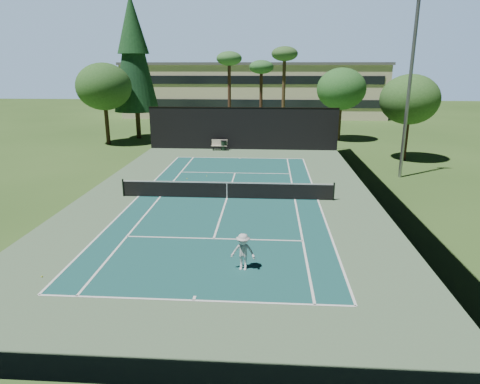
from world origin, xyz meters
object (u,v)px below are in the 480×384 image
at_px(tennis_net, 227,189).
at_px(tennis_ball_b, 187,179).
at_px(tennis_ball_a, 42,277).
at_px(tennis_ball_c, 281,186).
at_px(tennis_ball_d, 207,176).
at_px(player, 243,252).
at_px(trash_bin, 224,145).
at_px(park_bench, 219,145).

distance_m(tennis_net, tennis_ball_b, 5.51).
xyz_separation_m(tennis_ball_a, tennis_ball_c, (9.43, 13.50, -0.00)).
bearing_deg(tennis_ball_d, tennis_net, -69.21).
distance_m(tennis_ball_a, tennis_ball_b, 15.24).
bearing_deg(tennis_ball_d, tennis_ball_a, -104.30).
distance_m(player, tennis_ball_d, 15.13).
xyz_separation_m(tennis_net, player, (1.55, -9.41, 0.20)).
bearing_deg(trash_bin, tennis_net, -83.37).
xyz_separation_m(tennis_ball_b, park_bench, (1.08, 11.05, 0.51)).
height_order(tennis_net, trash_bin, tennis_net).
distance_m(tennis_net, trash_bin, 15.52).
bearing_deg(tennis_ball_d, player, -76.40).
bearing_deg(trash_bin, tennis_ball_c, -67.52).
distance_m(tennis_net, tennis_ball_c, 4.49).
bearing_deg(player, tennis_ball_c, 90.60).
xyz_separation_m(tennis_ball_c, trash_bin, (-5.17, 12.50, 0.45)).
bearing_deg(tennis_net, tennis_ball_c, 40.72).
bearing_deg(tennis_net, player, -80.65).
bearing_deg(tennis_ball_b, park_bench, 84.42).
relative_size(tennis_ball_c, trash_bin, 0.06).
height_order(player, park_bench, player).
bearing_deg(tennis_ball_c, tennis_ball_d, 156.26).
relative_size(player, tennis_ball_d, 23.39).
distance_m(tennis_ball_b, park_bench, 11.11).
bearing_deg(tennis_ball_c, trash_bin, 112.48).
bearing_deg(tennis_ball_b, tennis_ball_c, -12.61).
distance_m(tennis_ball_a, trash_bin, 26.35).
distance_m(tennis_ball_b, tennis_ball_c, 6.83).
distance_m(tennis_ball_d, trash_bin, 10.15).
relative_size(tennis_ball_a, tennis_ball_d, 1.03).
xyz_separation_m(tennis_net, park_bench, (-2.20, 15.45, -0.01)).
xyz_separation_m(player, park_bench, (-3.75, 24.86, -0.21)).
bearing_deg(trash_bin, park_bench, 174.72).
relative_size(player, park_bench, 1.01).
height_order(tennis_ball_a, tennis_ball_d, tennis_ball_a).
bearing_deg(player, park_bench, 107.63).
height_order(tennis_ball_b, trash_bin, trash_bin).
height_order(player, tennis_ball_c, player).
xyz_separation_m(player, tennis_ball_a, (-7.60, -1.18, -0.72)).
height_order(tennis_ball_d, trash_bin, trash_bin).
bearing_deg(park_bench, trash_bin, -5.28).
xyz_separation_m(tennis_ball_d, park_bench, (-0.20, 10.17, 0.51)).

